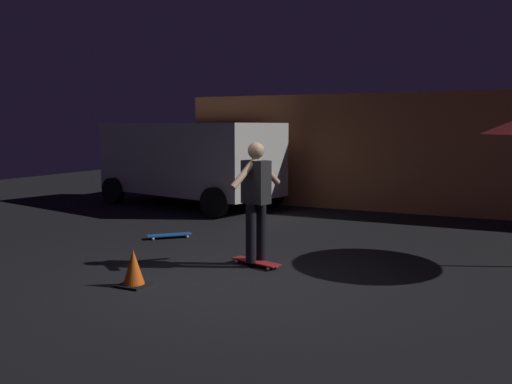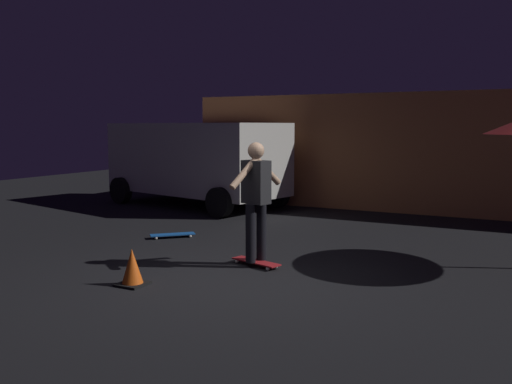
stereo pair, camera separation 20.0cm
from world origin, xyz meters
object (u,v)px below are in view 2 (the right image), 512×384
Objects in this scene: skateboard_spare at (173,235)px; traffic_cone at (132,269)px; parked_van at (196,159)px; skateboard_ridden at (256,262)px; skater at (256,193)px.

skateboard_spare is 1.51× the size of traffic_cone.
parked_van is at bearing 117.55° from skateboard_spare.
skateboard_ridden is at bearing 59.43° from traffic_cone.
skateboard_ridden is 1.16× the size of skateboard_spare.
parked_van reaches higher than skateboard_spare.
skater is 1.99m from traffic_cone.
traffic_cone is (1.30, -2.63, 0.16)m from skateboard_spare.
traffic_cone reaches higher than skateboard_spare.
skateboard_spare is at bearing -62.45° from parked_van.
traffic_cone is at bearing -120.57° from skater.
skater is 3.63× the size of traffic_cone.
skateboard_ridden is (4.09, -4.67, -1.11)m from parked_van.
skater is (4.09, -4.67, -0.12)m from parked_van.
skater is at bearing -75.96° from skateboard_ridden.
skateboard_spare is (-2.22, 1.08, 0.00)m from skateboard_ridden.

